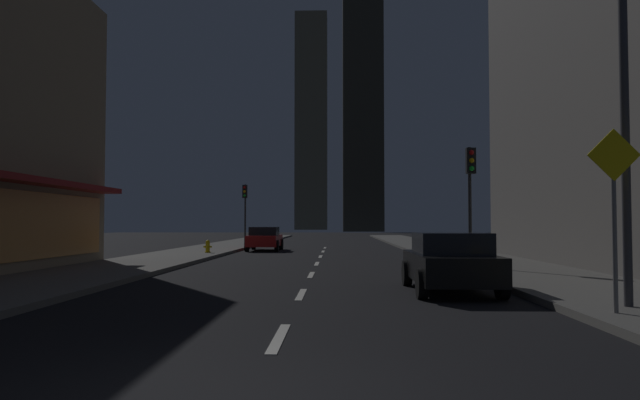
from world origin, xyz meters
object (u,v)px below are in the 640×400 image
at_px(car_parked_near, 450,262).
at_px(car_parked_far, 265,239).
at_px(pedestrian_crossing_sign, 614,203).
at_px(traffic_light_far_left, 245,201).
at_px(fire_hydrant_far_left, 208,247).
at_px(street_lamp_right, 579,42).
at_px(traffic_light_near_right, 471,180).

relative_size(car_parked_near, car_parked_far, 1.00).
relative_size(car_parked_near, pedestrian_crossing_sign, 1.34).
relative_size(car_parked_far, traffic_light_far_left, 1.01).
height_order(car_parked_far, fire_hydrant_far_left, car_parked_far).
height_order(traffic_light_far_left, street_lamp_right, street_lamp_right).
bearing_deg(fire_hydrant_far_left, traffic_light_far_left, 87.63).
relative_size(car_parked_near, street_lamp_right, 0.64).
distance_m(car_parked_near, pedestrian_crossing_sign, 4.87).
distance_m(fire_hydrant_far_left, traffic_light_near_right, 15.28).
distance_m(car_parked_near, car_parked_far, 22.50).
height_order(fire_hydrant_far_left, pedestrian_crossing_sign, pedestrian_crossing_sign).
distance_m(car_parked_near, street_lamp_right, 5.81).
bearing_deg(car_parked_near, street_lamp_right, -62.68).
relative_size(traffic_light_near_right, pedestrian_crossing_sign, 1.33).
height_order(traffic_light_near_right, pedestrian_crossing_sign, traffic_light_near_right).
height_order(car_parked_far, traffic_light_near_right, traffic_light_near_right).
xyz_separation_m(car_parked_near, traffic_light_far_left, (-9.10, 25.59, 2.45)).
xyz_separation_m(car_parked_near, traffic_light_near_right, (1.90, 6.12, 2.45)).
distance_m(car_parked_far, fire_hydrant_far_left, 5.88).
xyz_separation_m(traffic_light_near_right, pedestrian_crossing_sign, (0.10, -10.37, -1.18)).
bearing_deg(traffic_light_near_right, street_lamp_right, -90.72).
bearing_deg(fire_hydrant_far_left, car_parked_far, 66.93).
distance_m(traffic_light_near_right, traffic_light_far_left, 22.36).
xyz_separation_m(fire_hydrant_far_left, pedestrian_crossing_sign, (11.50, -20.17, 1.56)).
distance_m(traffic_light_far_left, street_lamp_right, 31.06).
bearing_deg(pedestrian_crossing_sign, traffic_light_near_right, 90.55).
relative_size(street_lamp_right, pedestrian_crossing_sign, 2.09).
relative_size(traffic_light_near_right, traffic_light_far_left, 1.00).
distance_m(car_parked_far, street_lamp_right, 26.69).
distance_m(car_parked_near, fire_hydrant_far_left, 18.54).
bearing_deg(pedestrian_crossing_sign, street_lamp_right, 105.29).
height_order(car_parked_near, pedestrian_crossing_sign, pedestrian_crossing_sign).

